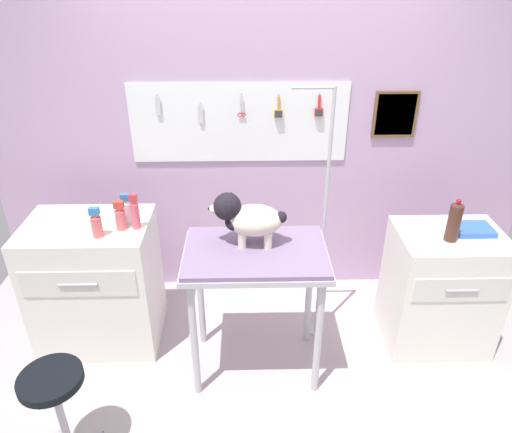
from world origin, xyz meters
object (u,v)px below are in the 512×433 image
dog (247,218)px  stool (54,393)px  grooming_table (256,266)px  soda_bottle (454,222)px  grooming_arm (322,233)px  counter_left (97,283)px  cabinet_right (440,288)px  spray_bottle_short (127,211)px

dog → stool: (-0.97, -0.71, -0.60)m
grooming_table → dog: 0.30m
dog → soda_bottle: dog is taller
grooming_arm → soda_bottle: size_ratio=6.36×
grooming_arm → soda_bottle: 0.81m
dog → counter_left: size_ratio=0.50×
grooming_arm → stool: size_ratio=2.99×
cabinet_right → stool: 2.45m
dog → soda_bottle: bearing=4.4°
grooming_table → grooming_arm: bearing=34.7°
grooming_arm → dog: grooming_arm is taller
spray_bottle_short → grooming_table: bearing=-21.6°
soda_bottle → spray_bottle_short: bearing=175.7°
grooming_table → grooming_arm: grooming_arm is taller
grooming_arm → spray_bottle_short: (-1.24, 0.02, 0.17)m
stool → dog: bearing=36.0°
grooming_table → soda_bottle: size_ratio=3.24×
stool → soda_bottle: (2.24, 0.81, 0.51)m
stool → soda_bottle: 2.44m
grooming_table → counter_left: size_ratio=0.99×
stool → spray_bottle_short: 1.11m
grooming_table → grooming_arm: (0.44, 0.30, 0.04)m
stool → spray_bottle_short: bearing=77.2°
grooming_table → spray_bottle_short: bearing=158.4°
grooming_arm → spray_bottle_short: size_ratio=8.77×
counter_left → spray_bottle_short: spray_bottle_short is taller
dog → stool: dog is taller
counter_left → spray_bottle_short: size_ratio=4.53×
grooming_table → dog: dog is taller
dog → counter_left: (-1.03, 0.23, -0.62)m
stool → grooming_arm: bearing=32.8°
cabinet_right → soda_bottle: bearing=-124.2°
grooming_table → cabinet_right: grooming_table is taller
grooming_table → dog: size_ratio=1.99×
soda_bottle → cabinet_right: bearing=55.8°
grooming_arm → spray_bottle_short: grooming_arm is taller
cabinet_right → soda_bottle: (-0.04, -0.06, 0.56)m
grooming_arm → soda_bottle: bearing=-9.8°
grooming_arm → stool: bearing=-147.2°
grooming_arm → grooming_table: bearing=-145.3°
grooming_table → spray_bottle_short: spray_bottle_short is taller
grooming_arm → soda_bottle: grooming_arm is taller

